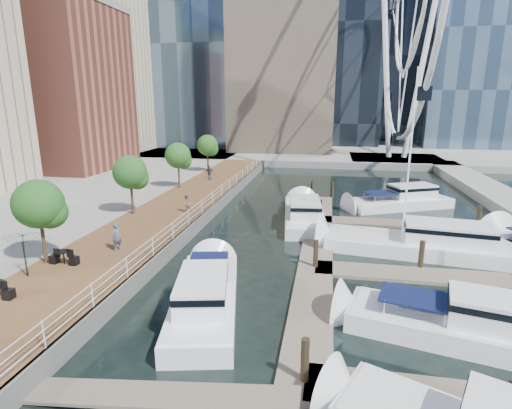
% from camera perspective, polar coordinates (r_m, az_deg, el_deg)
% --- Properties ---
extents(ground, '(520.00, 520.00, 0.00)m').
position_cam_1_polar(ground, '(17.17, -3.29, -19.10)').
color(ground, black).
rests_on(ground, ground).
extents(boardwalk, '(6.00, 60.00, 1.00)m').
position_cam_1_polar(boardwalk, '(32.72, -12.53, -1.87)').
color(boardwalk, brown).
rests_on(boardwalk, ground).
extents(seawall, '(0.25, 60.00, 1.00)m').
position_cam_1_polar(seawall, '(31.70, -7.51, -2.17)').
color(seawall, '#595954').
rests_on(seawall, ground).
extents(land_far, '(200.00, 114.00, 1.00)m').
position_cam_1_polar(land_far, '(116.29, 8.72, 9.80)').
color(land_far, gray).
rests_on(land_far, ground).
extents(pier, '(14.00, 12.00, 1.00)m').
position_cam_1_polar(pier, '(67.32, 19.34, 5.93)').
color(pier, gray).
rests_on(pier, ground).
extents(railing, '(0.10, 60.00, 1.05)m').
position_cam_1_polar(railing, '(31.46, -7.75, -0.37)').
color(railing, white).
rests_on(railing, boardwalk).
extents(floating_docks, '(16.00, 34.00, 2.60)m').
position_cam_1_polar(floating_docks, '(25.89, 19.77, -6.78)').
color(floating_docks, '#6D6051').
rests_on(floating_docks, ground).
extents(street_trees, '(2.60, 42.60, 4.60)m').
position_cam_1_polar(street_trees, '(32.03, -17.56, 4.42)').
color(street_trees, '#3F2B1C').
rests_on(street_trees, ground).
extents(yacht_foreground, '(10.81, 5.21, 2.15)m').
position_cam_1_polar(yacht_foreground, '(19.23, 27.88, -16.94)').
color(yacht_foreground, white).
rests_on(yacht_foreground, ground).
extents(pedestrian_near, '(0.68, 0.71, 1.63)m').
position_cam_1_polar(pedestrian_near, '(24.83, -19.23, -4.39)').
color(pedestrian_near, '#4F5469').
rests_on(pedestrian_near, boardwalk).
extents(pedestrian_mid, '(0.84, 0.90, 1.47)m').
position_cam_1_polar(pedestrian_mid, '(31.99, -9.92, 0.18)').
color(pedestrian_mid, gray).
rests_on(pedestrian_mid, boardwalk).
extents(pedestrian_far, '(0.99, 0.45, 1.67)m').
position_cam_1_polar(pedestrian_far, '(45.13, -6.65, 4.55)').
color(pedestrian_far, '#32363F').
rests_on(pedestrian_far, boardwalk).
extents(moored_yachts, '(25.81, 34.43, 11.50)m').
position_cam_1_polar(moored_yachts, '(27.54, 21.43, -6.76)').
color(moored_yachts, white).
rests_on(moored_yachts, ground).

